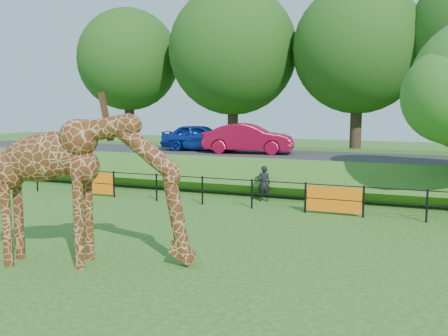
# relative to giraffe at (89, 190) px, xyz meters

# --- Properties ---
(ground) EXTENTS (90.00, 90.00, 0.00)m
(ground) POSITION_rel_giraffe_xyz_m (1.59, -0.45, -1.83)
(ground) COLOR #235515
(ground) RESTS_ON ground
(giraffe) EXTENTS (5.17, 2.37, 3.65)m
(giraffe) POSITION_rel_giraffe_xyz_m (0.00, 0.00, 0.00)
(giraffe) COLOR #592B12
(giraffe) RESTS_ON ground
(perimeter_fence) EXTENTS (28.07, 0.10, 1.10)m
(perimeter_fence) POSITION_rel_giraffe_xyz_m (1.59, 7.55, -1.28)
(perimeter_fence) COLOR black
(perimeter_fence) RESTS_ON ground
(embankment) EXTENTS (40.00, 9.00, 1.30)m
(embankment) POSITION_rel_giraffe_xyz_m (1.59, 15.05, -1.18)
(embankment) COLOR #235515
(embankment) RESTS_ON ground
(road) EXTENTS (40.00, 5.00, 0.12)m
(road) POSITION_rel_giraffe_xyz_m (1.59, 13.55, -0.47)
(road) COLOR #2A292C
(road) RESTS_ON embankment
(car_blue) EXTENTS (4.24, 2.13, 1.38)m
(car_blue) POSITION_rel_giraffe_xyz_m (-3.44, 14.09, 0.29)
(car_blue) COLOR #13329C
(car_blue) RESTS_ON road
(car_red) EXTENTS (4.59, 2.12, 1.46)m
(car_red) POSITION_rel_giraffe_xyz_m (-0.63, 13.65, 0.32)
(car_red) COLOR #AF0C32
(car_red) RESTS_ON road
(visitor) EXTENTS (0.61, 0.50, 1.43)m
(visitor) POSITION_rel_giraffe_xyz_m (1.58, 9.05, -1.11)
(visitor) COLOR black
(visitor) RESTS_ON ground
(bg_tree_line) EXTENTS (37.30, 8.80, 11.82)m
(bg_tree_line) POSITION_rel_giraffe_xyz_m (3.48, 21.55, 5.37)
(bg_tree_line) COLOR #372A19
(bg_tree_line) RESTS_ON ground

